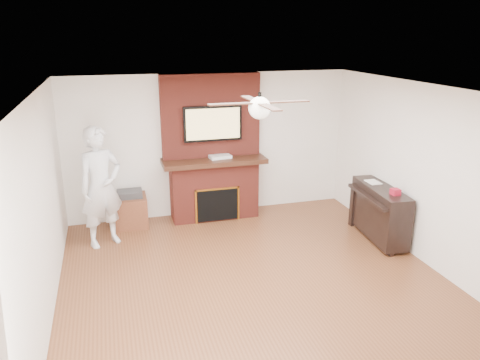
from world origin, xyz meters
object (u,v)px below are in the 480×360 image
object	(u,v)px
piano	(379,211)
person	(101,187)
fireplace	(213,162)
side_table	(131,210)

from	to	relation	value
piano	person	bearing A→B (deg)	171.83
fireplace	side_table	bearing A→B (deg)	-177.36
person	side_table	xyz separation A→B (m)	(0.43, 0.62, -0.64)
person	piano	world-z (taller)	person
person	side_table	distance (m)	0.99
person	side_table	world-z (taller)	person
person	piano	size ratio (longest dim) A/B	1.38
piano	fireplace	bearing A→B (deg)	148.88
person	side_table	bearing A→B (deg)	29.69
fireplace	person	distance (m)	2.01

